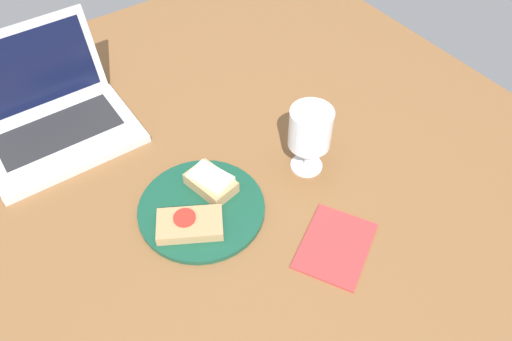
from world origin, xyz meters
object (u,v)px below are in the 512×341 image
sandwich_with_tomato (190,224)px  laptop (52,117)px  sandwich_with_cheese (211,182)px  wine_glass (310,130)px  napkin (335,245)px  plate (202,208)px

sandwich_with_tomato → laptop: bearing=105.3°
sandwich_with_tomato → laptop: 41.26cm
sandwich_with_cheese → wine_glass: 21.52cm
sandwich_with_cheese → sandwich_with_tomato: bearing=-143.8°
sandwich_with_tomato → sandwich_with_cheese: sandwich_with_cheese is taller
sandwich_with_tomato → wine_glass: size_ratio=0.93×
sandwich_with_tomato → napkin: bearing=-41.9°
sandwich_with_tomato → sandwich_with_cheese: 10.13cm
plate → napkin: size_ratio=1.59×
wine_glass → laptop: laptop is taller
laptop → plate: bearing=-67.9°
plate → napkin: (15.60, -20.65, -0.34)cm
napkin → wine_glass: bearing=66.6°
sandwich_with_tomato → napkin: size_ratio=0.90×
sandwich_with_tomato → napkin: 26.54cm
sandwich_with_tomato → laptop: size_ratio=0.44×
wine_glass → laptop: bearing=134.4°
wine_glass → sandwich_with_tomato: bearing=-179.0°
plate → laptop: laptop is taller
napkin → sandwich_with_cheese: bearing=116.0°
plate → wine_glass: 25.51cm
sandwich_with_cheese → laptop: bearing=119.4°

